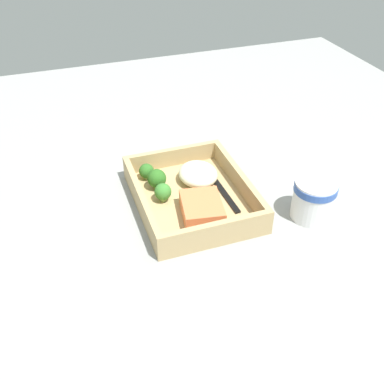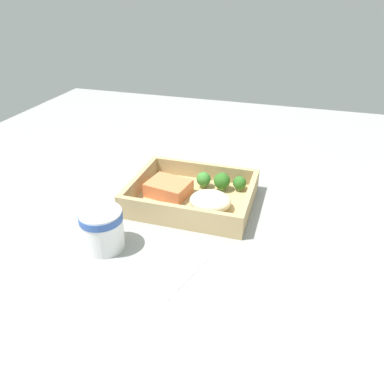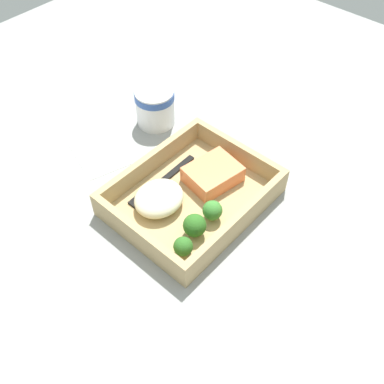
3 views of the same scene
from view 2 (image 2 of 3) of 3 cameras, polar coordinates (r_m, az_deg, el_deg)
ground_plane at (r=85.24cm, az=0.00°, el=-2.15°), size 160.00×160.00×2.00cm
takeout_tray at (r=84.40cm, az=0.00°, el=-1.23°), size 26.74×21.42×1.20cm
tray_rim at (r=83.10cm, az=0.00°, el=0.27°), size 26.74×21.42×3.92cm
salmon_fillet at (r=85.26cm, az=-3.47°, el=0.75°), size 10.25×8.77×3.17cm
mashed_potatoes at (r=79.50cm, az=2.81°, el=-1.38°), size 8.90×7.87×3.64cm
broccoli_floret_1 at (r=86.44cm, az=4.58°, el=1.66°), size 3.80×3.80×4.25cm
broccoli_floret_2 at (r=87.45cm, az=1.77°, el=1.95°), size 3.33×3.33×3.81cm
broccoli_floret_3 at (r=87.03cm, az=7.26°, el=1.36°), size 3.11×3.11×3.41cm
fork at (r=78.38cm, az=-0.23°, el=-3.23°), size 15.84×2.29×0.44cm
paper_cup at (r=70.97cm, az=-13.53°, el=-5.27°), size 7.95×7.95×7.83cm
receipt_slip at (r=66.41cm, az=-3.75°, el=-11.85°), size 12.36×16.27×0.24cm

